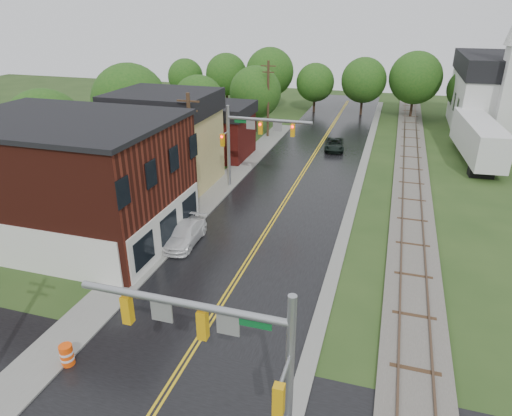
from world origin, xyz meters
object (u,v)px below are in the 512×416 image
at_px(traffic_signal_near, 225,343).
at_px(tree_left_a, 47,132).
at_px(church, 503,86).
at_px(tree_left_e, 256,94).
at_px(utility_pole_c, 268,98).
at_px(construction_barrel, 67,355).
at_px(pickup_white, 185,234).
at_px(traffic_signal_far, 252,133).
at_px(tree_left_b, 131,104).
at_px(semi_trailer, 478,138).
at_px(utility_pole_b, 191,149).
at_px(brick_building, 70,180).
at_px(suv_dark, 334,145).
at_px(tree_left_c, 200,103).

bearing_deg(traffic_signal_near, tree_left_a, 139.53).
bearing_deg(church, tree_left_e, -164.80).
xyz_separation_m(utility_pole_c, construction_barrel, (1.84, -40.00, -4.20)).
bearing_deg(pickup_white, construction_barrel, -92.98).
relative_size(traffic_signal_far, tree_left_e, 0.90).
relative_size(church, traffic_signal_far, 2.72).
distance_m(tree_left_b, tree_left_e, 16.67).
height_order(traffic_signal_near, semi_trailer, traffic_signal_near).
relative_size(traffic_signal_near, utility_pole_b, 0.82).
bearing_deg(traffic_signal_near, utility_pole_b, 117.19).
distance_m(tree_left_a, tree_left_e, 26.40).
bearing_deg(pickup_white, traffic_signal_far, 80.88).
bearing_deg(traffic_signal_far, tree_left_b, 161.19).
height_order(brick_building, tree_left_a, tree_left_a).
height_order(utility_pole_b, suv_dark, utility_pole_b).
distance_m(traffic_signal_near, construction_barrel, 9.74).
relative_size(brick_building, utility_pole_c, 1.59).
bearing_deg(suv_dark, tree_left_c, 175.97).
distance_m(brick_building, construction_barrel, 13.81).
height_order(traffic_signal_near, utility_pole_b, utility_pole_b).
xyz_separation_m(brick_building, tree_left_e, (3.64, 30.90, 0.66)).
bearing_deg(pickup_white, tree_left_e, 95.52).
bearing_deg(tree_left_a, brick_building, -43.13).
height_order(utility_pole_b, tree_left_c, utility_pole_b).
distance_m(traffic_signal_far, semi_trailer, 24.43).
bearing_deg(suv_dark, tree_left_b, -163.00).
bearing_deg(brick_building, utility_pole_c, 78.91).
height_order(traffic_signal_near, tree_left_a, tree_left_a).
relative_size(traffic_signal_far, pickup_white, 1.59).
bearing_deg(traffic_signal_far, tree_left_c, 128.82).
bearing_deg(tree_left_a, traffic_signal_far, 17.30).
xyz_separation_m(tree_left_a, semi_trailer, (36.10, 19.31, -2.66)).
xyz_separation_m(utility_pole_c, tree_left_a, (-13.05, -22.10, 0.39)).
bearing_deg(semi_trailer, tree_left_e, 169.41).
height_order(utility_pole_c, tree_left_b, tree_left_b).
height_order(utility_pole_b, utility_pole_c, same).
bearing_deg(tree_left_e, construction_barrel, -84.70).
bearing_deg(construction_barrel, semi_trailer, 60.31).
bearing_deg(traffic_signal_near, tree_left_b, 125.49).
xyz_separation_m(tree_left_c, semi_trailer, (30.10, 1.31, -2.06)).
xyz_separation_m(utility_pole_c, tree_left_c, (-7.05, -4.10, -0.21)).
relative_size(church, tree_left_c, 2.61).
height_order(utility_pole_b, tree_left_a, utility_pole_b).
bearing_deg(utility_pole_b, semi_trailer, 39.80).
bearing_deg(tree_left_e, tree_left_c, -129.81).
distance_m(utility_pole_c, construction_barrel, 40.26).
relative_size(church, utility_pole_b, 2.22).
height_order(traffic_signal_near, tree_left_e, tree_left_e).
height_order(tree_left_c, semi_trailer, tree_left_c).
distance_m(tree_left_c, semi_trailer, 30.20).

